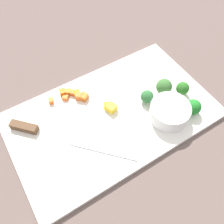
# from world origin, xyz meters

# --- Properties ---
(ground_plane) EXTENTS (4.00, 4.00, 0.00)m
(ground_plane) POSITION_xyz_m (0.00, 0.00, 0.00)
(ground_plane) COLOR brown
(cutting_board) EXTENTS (0.51, 0.30, 0.01)m
(cutting_board) POSITION_xyz_m (0.00, 0.00, 0.01)
(cutting_board) COLOR white
(cutting_board) RESTS_ON ground_plane
(prep_bowl) EXTENTS (0.10, 0.10, 0.04)m
(prep_bowl) POSITION_xyz_m (0.11, -0.08, 0.03)
(prep_bowl) COLOR white
(prep_bowl) RESTS_ON cutting_board
(chef_knife) EXTENTS (0.23, 0.24, 0.02)m
(chef_knife) POSITION_xyz_m (-0.15, 0.02, 0.02)
(chef_knife) COLOR silver
(chef_knife) RESTS_ON cutting_board
(carrot_dice_0) EXTENTS (0.02, 0.02, 0.02)m
(carrot_dice_0) POSITION_xyz_m (-0.05, 0.09, 0.02)
(carrot_dice_0) COLOR orange
(carrot_dice_0) RESTS_ON cutting_board
(carrot_dice_1) EXTENTS (0.02, 0.02, 0.01)m
(carrot_dice_1) POSITION_xyz_m (-0.06, 0.12, 0.02)
(carrot_dice_1) COLOR orange
(carrot_dice_1) RESTS_ON cutting_board
(carrot_dice_2) EXTENTS (0.02, 0.02, 0.02)m
(carrot_dice_2) POSITION_xyz_m (-0.08, 0.12, 0.02)
(carrot_dice_2) COLOR orange
(carrot_dice_2) RESTS_ON cutting_board
(carrot_dice_3) EXTENTS (0.02, 0.02, 0.01)m
(carrot_dice_3) POSITION_xyz_m (-0.11, 0.11, 0.02)
(carrot_dice_3) COLOR orange
(carrot_dice_3) RESTS_ON cutting_board
(carrot_dice_4) EXTENTS (0.02, 0.02, 0.01)m
(carrot_dice_4) POSITION_xyz_m (-0.05, 0.11, 0.02)
(carrot_dice_4) COLOR orange
(carrot_dice_4) RESTS_ON cutting_board
(carrot_dice_5) EXTENTS (0.03, 0.03, 0.02)m
(carrot_dice_5) POSITION_xyz_m (-0.04, 0.08, 0.02)
(carrot_dice_5) COLOR orange
(carrot_dice_5) RESTS_ON cutting_board
(carrot_dice_6) EXTENTS (0.02, 0.02, 0.01)m
(carrot_dice_6) POSITION_xyz_m (-0.08, 0.10, 0.02)
(carrot_dice_6) COLOR orange
(carrot_dice_6) RESTS_ON cutting_board
(carrot_dice_7) EXTENTS (0.02, 0.02, 0.01)m
(carrot_dice_7) POSITION_xyz_m (-0.05, 0.10, 0.02)
(carrot_dice_7) COLOR orange
(carrot_dice_7) RESTS_ON cutting_board
(pepper_dice_0) EXTENTS (0.02, 0.02, 0.02)m
(pepper_dice_0) POSITION_xyz_m (-0.00, 0.02, 0.02)
(pepper_dice_0) COLOR yellow
(pepper_dice_0) RESTS_ON cutting_board
(pepper_dice_1) EXTENTS (0.03, 0.03, 0.02)m
(pepper_dice_1) POSITION_xyz_m (0.01, 0.01, 0.02)
(pepper_dice_1) COLOR yellow
(pepper_dice_1) RESTS_ON cutting_board
(broccoli_floret_0) EXTENTS (0.04, 0.04, 0.05)m
(broccoli_floret_0) POSITION_xyz_m (0.15, -0.01, 0.04)
(broccoli_floret_0) COLOR #88BE5D
(broccoli_floret_0) RESTS_ON cutting_board
(broccoli_floret_1) EXTENTS (0.04, 0.04, 0.04)m
(broccoli_floret_1) POSITION_xyz_m (0.17, -0.10, 0.03)
(broccoli_floret_1) COLOR #8BB565
(broccoli_floret_1) RESTS_ON cutting_board
(broccoli_floret_2) EXTENTS (0.03, 0.03, 0.04)m
(broccoli_floret_2) POSITION_xyz_m (0.10, -0.01, 0.03)
(broccoli_floret_2) COLOR #8BBC5D
(broccoli_floret_2) RESTS_ON cutting_board
(broccoli_floret_3) EXTENTS (0.03, 0.03, 0.04)m
(broccoli_floret_3) POSITION_xyz_m (0.19, -0.04, 0.03)
(broccoli_floret_3) COLOR #91B766
(broccoli_floret_3) RESTS_ON cutting_board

